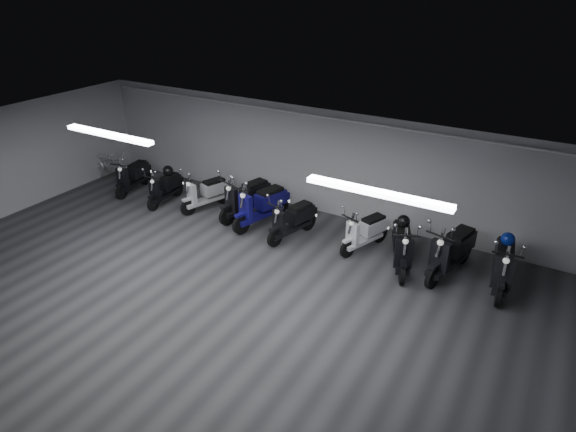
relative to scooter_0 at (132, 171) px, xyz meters
The scene contains 20 objects.
floor 6.32m from the scooter_0, 33.08° to the right, with size 14.00×10.00×0.01m, color #323335.
ceiling 6.65m from the scooter_0, 33.08° to the right, with size 14.00×10.00×0.01m, color gray.
back_wall 5.55m from the scooter_0, 16.63° to the left, with size 14.00×0.01×2.80m, color #ADADB0.
fluor_strip_left 3.93m from the scooter_0, 47.01° to the right, with size 2.40×0.18×0.08m, color white.
fluor_strip_right 8.87m from the scooter_0, 16.39° to the right, with size 2.40×0.18×0.08m, color white.
conduit 5.82m from the scooter_0, 15.78° to the left, with size 0.05×0.05×13.60m, color white.
scooter_0 is the anchor object (origin of this frame).
scooter_1 1.37m from the scooter_0, ahead, with size 0.53×1.60×1.19m, color black, non-canonical shape.
scooter_2 2.59m from the scooter_0, ahead, with size 0.56×1.69×1.26m, color silver, non-canonical shape.
scooter_3 3.81m from the scooter_0, ahead, with size 0.64×1.93×1.44m, color black, non-canonical shape.
scooter_4 4.40m from the scooter_0, ahead, with size 0.65×1.96×1.46m, color navy, non-canonical shape.
scooter_5 5.40m from the scooter_0, ahead, with size 0.58×1.73×1.28m, color black, non-canonical shape.
scooter_6 7.13m from the scooter_0, ahead, with size 0.54×1.63×1.22m, color white, non-canonical shape.
scooter_7 8.11m from the scooter_0, ahead, with size 0.62×1.86×1.38m, color black, non-canonical shape.
scooter_8 9.09m from the scooter_0, ahead, with size 0.67×2.00×1.49m, color black, non-canonical shape.
scooter_9 10.12m from the scooter_0, ahead, with size 0.63×1.88×1.40m, color black, non-canonical shape.
bicycle 1.21m from the scooter_0, 168.44° to the left, with size 0.71×2.00×1.29m, color silver.
helmet_0 1.37m from the scooter_0, ahead, with size 0.29×0.29×0.29m, color black.
helmet_1 10.10m from the scooter_0, ahead, with size 0.28×0.28×0.28m, color navy.
helmet_2 8.02m from the scooter_0, ahead, with size 0.29×0.29×0.29m, color black.
Camera 1 is at (5.35, -5.80, 5.88)m, focal length 30.77 mm.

